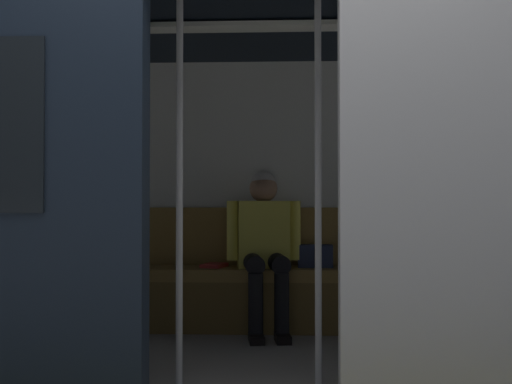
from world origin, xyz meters
The scene contains 7 objects.
train_car centered at (0.05, -1.10, 1.44)m, with size 6.40×2.56×2.20m.
bench_seat centered at (0.00, -2.04, 0.36)m, with size 2.74×0.44×0.47m.
person_seated centered at (-0.03, -1.99, 0.69)m, with size 0.55×0.71×1.20m.
handbag centered at (-0.41, -2.12, 0.55)m, with size 0.26×0.15×0.17m.
book centered at (0.35, -2.09, 0.48)m, with size 0.15×0.22×0.03m, color #B22D2D.
grab_pole_door centered at (0.36, -0.53, 1.03)m, with size 0.04×0.04×2.06m, color silver.
grab_pole_far centered at (-0.36, -0.60, 1.03)m, with size 0.04×0.04×2.06m, color silver.
Camera 1 is at (-0.20, 2.85, 0.94)m, focal length 46.10 mm.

